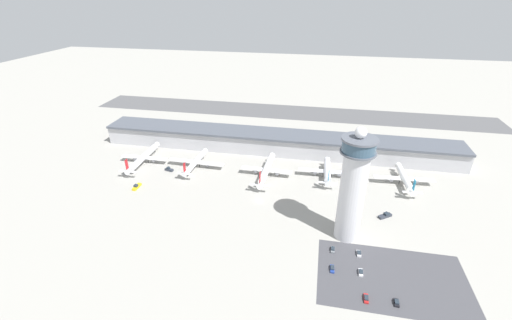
% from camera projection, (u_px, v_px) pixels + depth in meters
% --- Properties ---
extents(ground_plane, '(1000.00, 1000.00, 0.00)m').
position_uv_depth(ground_plane, '(259.00, 201.00, 201.93)').
color(ground_plane, '#9E9B93').
extents(terminal_building, '(266.84, 25.00, 14.98)m').
position_uv_depth(terminal_building, '(276.00, 142.00, 259.76)').
color(terminal_building, '#B2B2B7').
rests_on(terminal_building, ground).
extents(runway_strip, '(400.26, 44.00, 0.01)m').
position_uv_depth(runway_strip, '(289.00, 112.00, 345.61)').
color(runway_strip, '#515154').
rests_on(runway_strip, ground).
extents(control_tower, '(16.28, 16.28, 59.24)m').
position_uv_depth(control_tower, '(353.00, 186.00, 160.84)').
color(control_tower, silver).
rests_on(control_tower, ground).
extents(parking_lot_surface, '(64.00, 40.00, 0.01)m').
position_uv_depth(parking_lot_surface, '(392.00, 279.00, 148.34)').
color(parking_lot_surface, '#424247').
rests_on(parking_lot_surface, ground).
extents(airplane_gate_alpha, '(34.12, 45.97, 13.54)m').
position_uv_depth(airplane_gate_alpha, '(143.00, 157.00, 243.68)').
color(airplane_gate_alpha, white).
rests_on(airplane_gate_alpha, ground).
extents(airplane_gate_bravo, '(40.29, 38.10, 12.45)m').
position_uv_depth(airplane_gate_bravo, '(196.00, 162.00, 237.69)').
color(airplane_gate_bravo, white).
rests_on(airplane_gate_bravo, ground).
extents(airplane_gate_charlie, '(34.35, 44.04, 14.32)m').
position_uv_depth(airplane_gate_charlie, '(266.00, 170.00, 226.48)').
color(airplane_gate_charlie, white).
rests_on(airplane_gate_charlie, ground).
extents(airplane_gate_delta, '(37.92, 34.12, 13.80)m').
position_uv_depth(airplane_gate_delta, '(327.00, 171.00, 225.20)').
color(airplane_gate_delta, silver).
rests_on(airplane_gate_delta, ground).
extents(airplane_gate_echo, '(37.76, 36.85, 13.32)m').
position_uv_depth(airplane_gate_echo, '(405.00, 178.00, 216.83)').
color(airplane_gate_echo, white).
rests_on(airplane_gate_echo, ground).
extents(service_truck_catering, '(5.90, 5.24, 2.96)m').
position_uv_depth(service_truck_catering, '(358.00, 187.00, 213.97)').
color(service_truck_catering, black).
rests_on(service_truck_catering, ground).
extents(service_truck_fuel, '(2.59, 7.81, 2.58)m').
position_uv_depth(service_truck_fuel, '(137.00, 187.00, 214.89)').
color(service_truck_fuel, black).
rests_on(service_truck_fuel, ground).
extents(service_truck_baggage, '(6.33, 3.81, 2.67)m').
position_uv_depth(service_truck_baggage, '(169.00, 170.00, 234.98)').
color(service_truck_baggage, black).
rests_on(service_truck_baggage, ground).
extents(service_truck_water, '(7.90, 6.69, 2.47)m').
position_uv_depth(service_truck_water, '(385.00, 216.00, 187.71)').
color(service_truck_water, black).
rests_on(service_truck_water, ground).
extents(car_grey_coupe, '(1.87, 4.79, 1.41)m').
position_uv_depth(car_grey_coupe, '(332.00, 269.00, 152.82)').
color(car_grey_coupe, black).
rests_on(car_grey_coupe, ground).
extents(car_red_hatchback, '(1.89, 4.06, 1.51)m').
position_uv_depth(car_red_hatchback, '(397.00, 303.00, 136.33)').
color(car_red_hatchback, black).
rests_on(car_red_hatchback, ground).
extents(car_navy_sedan, '(2.03, 4.59, 1.44)m').
position_uv_depth(car_navy_sedan, '(333.00, 250.00, 163.94)').
color(car_navy_sedan, black).
rests_on(car_navy_sedan, ground).
extents(car_maroon_suv, '(1.96, 4.21, 1.59)m').
position_uv_depth(car_maroon_suv, '(359.00, 253.00, 161.48)').
color(car_maroon_suv, black).
rests_on(car_maroon_suv, ground).
extents(car_silver_sedan, '(1.86, 4.43, 1.51)m').
position_uv_depth(car_silver_sedan, '(361.00, 272.00, 150.79)').
color(car_silver_sedan, black).
rests_on(car_silver_sedan, ground).
extents(car_blue_compact, '(1.93, 4.83, 1.38)m').
position_uv_depth(car_blue_compact, '(366.00, 298.00, 138.25)').
color(car_blue_compact, black).
rests_on(car_blue_compact, ground).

